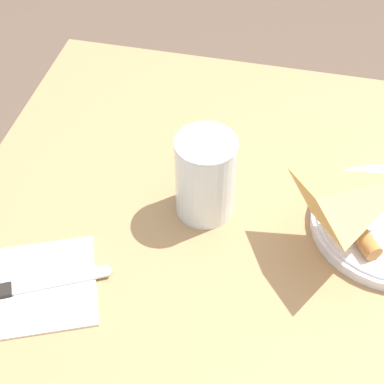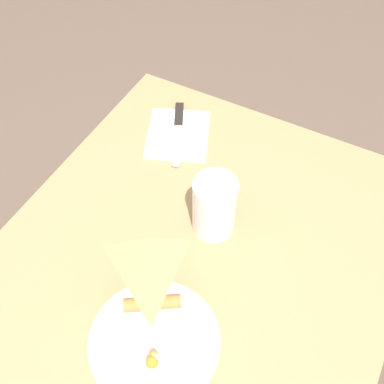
# 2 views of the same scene
# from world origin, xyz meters

# --- Properties ---
(dining_table) EXTENTS (1.17, 0.74, 0.76)m
(dining_table) POSITION_xyz_m (0.00, 0.00, 0.65)
(dining_table) COLOR #A87F51
(dining_table) RESTS_ON ground_plane
(plate_pizza) EXTENTS (0.22, 0.22, 0.05)m
(plate_pizza) POSITION_xyz_m (0.03, 0.02, 0.78)
(plate_pizza) COLOR white
(plate_pizza) RESTS_ON dining_table
(milk_glass) EXTENTS (0.08, 0.08, 0.13)m
(milk_glass) POSITION_xyz_m (-0.24, -0.00, 0.82)
(milk_glass) COLOR white
(milk_glass) RESTS_ON dining_table
(napkin_folded) EXTENTS (0.21, 0.19, 0.00)m
(napkin_folded) POSITION_xyz_m (-0.43, -0.19, 0.77)
(napkin_folded) COLOR white
(napkin_folded) RESTS_ON dining_table
(butter_knife) EXTENTS (0.19, 0.11, 0.01)m
(butter_knife) POSITION_xyz_m (-0.44, -0.19, 0.77)
(butter_knife) COLOR black
(butter_knife) RESTS_ON napkin_folded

